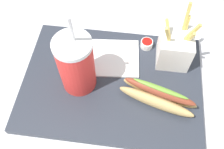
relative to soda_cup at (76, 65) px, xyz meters
name	(u,v)px	position (x,y,z in m)	size (l,w,h in m)	color
ground_plane	(112,86)	(0.08, 0.01, -0.11)	(2.40, 2.40, 0.02)	silver
food_tray	(112,82)	(0.08, 0.01, -0.09)	(0.46, 0.33, 0.02)	#2D333D
soda_cup	(76,65)	(0.00, 0.00, 0.00)	(0.09, 0.09, 0.25)	red
fries_basket	(175,48)	(0.23, 0.10, -0.03)	(0.08, 0.09, 0.17)	white
hot_dog_1	(158,96)	(0.20, -0.03, -0.05)	(0.19, 0.10, 0.07)	tan
ketchup_cup_1	(147,44)	(0.16, 0.14, -0.07)	(0.03, 0.03, 0.02)	white
ketchup_cup_2	(74,42)	(-0.04, 0.12, -0.07)	(0.03, 0.03, 0.02)	white
ketchup_cup_3	(62,56)	(-0.06, 0.07, -0.07)	(0.04, 0.04, 0.02)	white
napkin_stack	(113,58)	(0.08, 0.08, -0.08)	(0.14, 0.12, 0.01)	white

